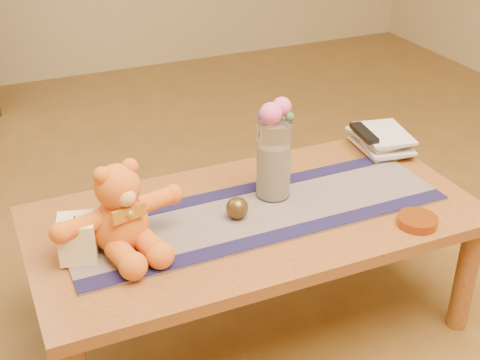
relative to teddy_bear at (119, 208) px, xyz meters
name	(u,v)px	position (x,y,z in m)	size (l,w,h in m)	color
floor	(253,323)	(0.43, 0.02, -0.58)	(5.50, 5.50, 0.00)	brown
coffee_table_top	(254,218)	(0.43, 0.02, -0.15)	(1.40, 0.70, 0.04)	brown
table_leg_fr	(465,277)	(1.07, -0.27, -0.38)	(0.07, 0.07, 0.41)	brown
table_leg_bl	(43,274)	(-0.21, 0.31, -0.38)	(0.07, 0.07, 0.41)	brown
table_leg_br	(368,196)	(1.07, 0.31, -0.38)	(0.07, 0.07, 0.41)	brown
persian_runner	(258,213)	(0.44, 0.01, -0.13)	(1.20, 0.35, 0.01)	#171B42
runner_border_near	(279,235)	(0.44, -0.14, -0.13)	(1.20, 0.06, 0.00)	#17133B
runner_border_far	(239,190)	(0.43, 0.15, -0.13)	(1.20, 0.06, 0.00)	#17133B
teddy_bear	(119,208)	(0.00, 0.00, 0.00)	(0.38, 0.31, 0.25)	orange
pillar_candle	(77,238)	(-0.12, 0.00, -0.07)	(0.10, 0.10, 0.12)	#FBF1B9
candle_wick	(74,218)	(-0.12, 0.00, 0.00)	(0.00, 0.00, 0.01)	black
glass_vase	(274,159)	(0.52, 0.09, 0.00)	(0.11, 0.11, 0.26)	silver
potpourri_fill	(273,170)	(0.52, 0.09, -0.04)	(0.09, 0.09, 0.18)	beige
rose_left	(271,114)	(0.50, 0.08, 0.17)	(0.07, 0.07, 0.07)	#F1559A
rose_right	(282,106)	(0.55, 0.09, 0.18)	(0.06, 0.06, 0.06)	#F1559A
blue_flower_back	(273,109)	(0.53, 0.12, 0.16)	(0.04, 0.04, 0.04)	#48499D
blue_flower_side	(263,115)	(0.49, 0.11, 0.15)	(0.04, 0.04, 0.04)	#48499D
leaf_sprig	(290,117)	(0.56, 0.07, 0.15)	(0.03, 0.03, 0.03)	#33662D
bronze_ball	(237,208)	(0.36, 0.01, -0.09)	(0.07, 0.07, 0.07)	#503B1A
book_bottom	(361,150)	(0.97, 0.24, -0.12)	(0.17, 0.22, 0.02)	beige
book_lower	(363,146)	(0.97, 0.24, -0.11)	(0.16, 0.22, 0.02)	beige
book_upper	(360,141)	(0.96, 0.25, -0.09)	(0.17, 0.22, 0.02)	beige
book_top	(364,136)	(0.97, 0.24, -0.07)	(0.16, 0.22, 0.02)	beige
tv_remote	(364,133)	(0.96, 0.23, -0.05)	(0.04, 0.16, 0.02)	black
amber_dish	(417,221)	(0.85, -0.24, -0.12)	(0.12, 0.12, 0.03)	#BF5914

